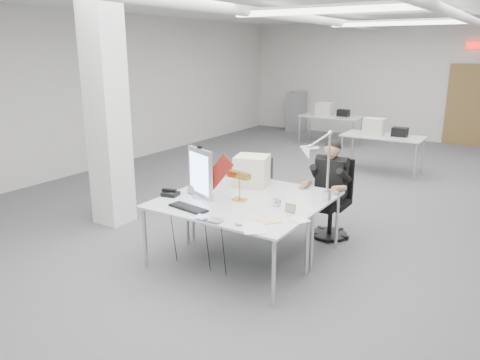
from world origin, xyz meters
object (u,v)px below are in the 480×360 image
object	(u,v)px
seated_person	(331,173)
monitor	(200,173)
desk_phone	(171,194)
beige_monitor	(252,171)
office_chair	(331,203)
desk_main	(224,210)
bankers_lamp	(240,188)
laptop	(206,220)
architect_lamp	(320,164)

from	to	relation	value
seated_person	monitor	xyz separation A→B (m)	(-1.11, -1.34, 0.15)
desk_phone	beige_monitor	bearing A→B (deg)	45.31
seated_person	beige_monitor	bearing A→B (deg)	-146.64
office_chair	beige_monitor	xyz separation A→B (m)	(-0.85, -0.64, 0.47)
desk_phone	beige_monitor	distance (m)	1.11
desk_main	desk_phone	bearing A→B (deg)	175.76
desk_main	monitor	bearing A→B (deg)	155.21
bankers_lamp	office_chair	bearing A→B (deg)	72.05
monitor	laptop	size ratio (longest dim) A/B	1.86
architect_lamp	seated_person	bearing A→B (deg)	88.94
desk_main	laptop	size ratio (longest dim) A/B	5.70
office_chair	bankers_lamp	size ratio (longest dim) A/B	3.17
desk_phone	architect_lamp	bearing A→B (deg)	6.73
beige_monitor	architect_lamp	world-z (taller)	architect_lamp
desk_phone	architect_lamp	distance (m)	1.82
laptop	desk_phone	distance (m)	1.00
desk_main	bankers_lamp	distance (m)	0.39
bankers_lamp	beige_monitor	size ratio (longest dim) A/B	0.74
beige_monitor	architect_lamp	xyz separation A→B (m)	(1.08, -0.36, 0.30)
monitor	desk_phone	bearing A→B (deg)	-131.32
monitor	bankers_lamp	size ratio (longest dim) A/B	1.95
monitor	laptop	bearing A→B (deg)	-27.55
monitor	bankers_lamp	distance (m)	0.51
office_chair	bankers_lamp	world-z (taller)	bankers_lamp
seated_person	bankers_lamp	size ratio (longest dim) A/B	2.67
seated_person	desk_phone	world-z (taller)	seated_person
desk_main	monitor	size ratio (longest dim) A/B	3.06
architect_lamp	monitor	bearing A→B (deg)	-177.96
desk_phone	beige_monitor	xyz separation A→B (m)	(0.59, 0.92, 0.17)
laptop	beige_monitor	bearing A→B (deg)	100.56
desk_main	office_chair	distance (m)	1.75
office_chair	monitor	world-z (taller)	monitor
seated_person	architect_lamp	distance (m)	1.03
desk_phone	bankers_lamp	bearing A→B (deg)	8.51
monitor	beige_monitor	size ratio (longest dim) A/B	1.44
laptop	bankers_lamp	xyz separation A→B (m)	(-0.08, 0.78, 0.14)
desk_main	beige_monitor	size ratio (longest dim) A/B	4.39
seated_person	desk_phone	xyz separation A→B (m)	(-1.44, -1.51, -0.12)
office_chair	desk_phone	world-z (taller)	office_chair
desk_phone	desk_main	bearing A→B (deg)	-16.16
seated_person	laptop	world-z (taller)	seated_person
office_chair	seated_person	world-z (taller)	seated_person
laptop	desk_phone	size ratio (longest dim) A/B	1.72
seated_person	desk_main	bearing A→B (deg)	-113.06
laptop	desk_phone	world-z (taller)	desk_phone
monitor	beige_monitor	distance (m)	0.80
laptop	desk_phone	bearing A→B (deg)	150.29
bankers_lamp	desk_phone	bearing A→B (deg)	-150.43
laptop	bankers_lamp	size ratio (longest dim) A/B	1.04
desk_main	seated_person	bearing A→B (deg)	68.32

